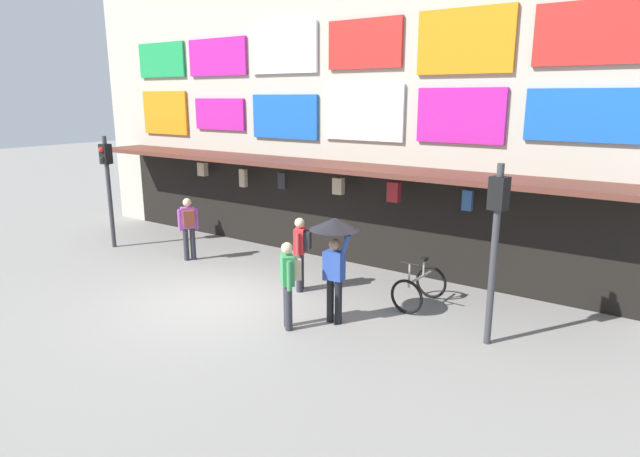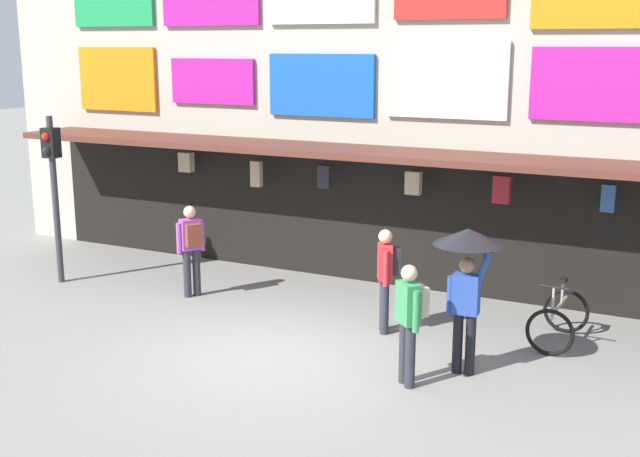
{
  "view_description": "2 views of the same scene",
  "coord_description": "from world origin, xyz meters",
  "views": [
    {
      "loc": [
        8.07,
        -7.6,
        4.26
      ],
      "look_at": [
        1.46,
        1.79,
        1.43
      ],
      "focal_mm": 30.14,
      "sensor_mm": 36.0,
      "label": 1
    },
    {
      "loc": [
        5.6,
        -9.74,
        4.49
      ],
      "look_at": [
        0.06,
        1.34,
        1.62
      ],
      "focal_mm": 44.81,
      "sensor_mm": 36.0,
      "label": 2
    }
  ],
  "objects": [
    {
      "name": "pedestrian_in_green",
      "position": [
        1.13,
        1.52,
        0.98
      ],
      "size": [
        0.45,
        0.49,
        1.68
      ],
      "color": "#2D2D38",
      "rests_on": "ground"
    },
    {
      "name": "pedestrian_in_red",
      "position": [
        2.17,
        -0.23,
        0.98
      ],
      "size": [
        0.47,
        0.47,
        1.68
      ],
      "color": "#2D2D38",
      "rests_on": "ground"
    },
    {
      "name": "pedestrian_with_umbrella",
      "position": [
        2.73,
        0.47,
        1.64
      ],
      "size": [
        0.96,
        0.96,
        2.08
      ],
      "color": "black",
      "rests_on": "ground"
    },
    {
      "name": "bicycle_parked",
      "position": [
        3.69,
        2.22,
        0.39
      ],
      "size": [
        0.76,
        1.19,
        1.05
      ],
      "color": "black",
      "rests_on": "ground"
    },
    {
      "name": "shopfront",
      "position": [
        0.0,
        4.57,
        3.96
      ],
      "size": [
        18.0,
        2.6,
        8.0
      ],
      "color": "#B2AD9E",
      "rests_on": "ground"
    },
    {
      "name": "ground_plane",
      "position": [
        0.0,
        0.0,
        0.0
      ],
      "size": [
        80.0,
        80.0,
        0.0
      ],
      "primitive_type": "plane",
      "color": "gray"
    },
    {
      "name": "traffic_light_near",
      "position": [
        -5.53,
        1.27,
        2.14
      ],
      "size": [
        0.3,
        0.33,
        3.2
      ],
      "color": "#38383D",
      "rests_on": "ground"
    },
    {
      "name": "pedestrian_in_blue",
      "position": [
        -2.7,
        1.67,
        0.98
      ],
      "size": [
        0.47,
        0.48,
        1.68
      ],
      "color": "#2D2D38",
      "rests_on": "ground"
    }
  ]
}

